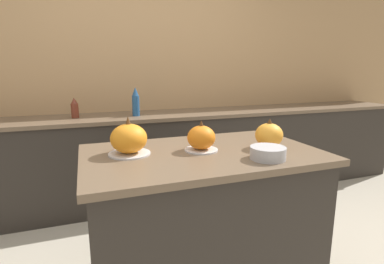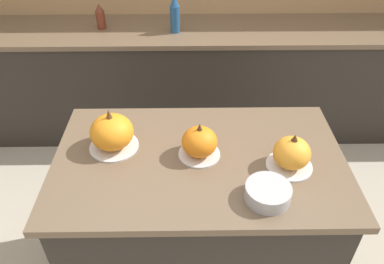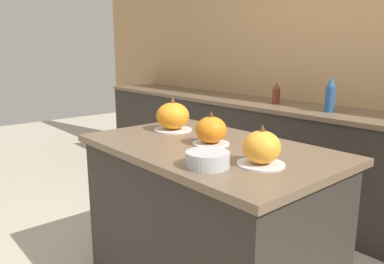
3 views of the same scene
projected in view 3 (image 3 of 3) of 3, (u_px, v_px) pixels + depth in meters
The scene contains 9 objects.
wall_back at pixel (375, 64), 2.90m from camera, with size 8.00×0.06×2.50m.
kitchen_island at pixel (207, 228), 1.95m from camera, with size 1.29×0.78×0.90m.
back_counter at pixel (344, 171), 2.87m from camera, with size 6.00×0.60×0.90m.
pumpkin_cake_left at pixel (173, 117), 2.17m from camera, with size 0.22×0.22×0.21m.
pumpkin_cake_center at pixel (211, 131), 1.85m from camera, with size 0.19×0.19×0.17m.
pumpkin_cake_right at pixel (261, 148), 1.52m from camera, with size 0.20×0.20×0.17m.
bottle_tall at pixel (330, 95), 2.80m from camera, with size 0.07×0.07×0.27m.
bottle_short at pixel (276, 93), 3.26m from camera, with size 0.07×0.07×0.19m.
mixing_bowl at pixel (208, 159), 1.50m from camera, with size 0.18×0.18×0.06m.
Camera 3 is at (1.31, -1.23, 1.36)m, focal length 35.00 mm.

